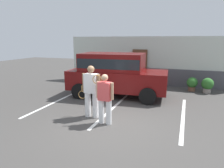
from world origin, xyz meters
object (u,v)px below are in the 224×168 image
object	(u,v)px
parked_suv	(115,72)
tennis_player_woman	(105,98)
tennis_player_man	(91,91)
potted_plant_by_porch	(192,83)
potted_plant_secondary	(207,85)

from	to	relation	value
parked_suv	tennis_player_woman	world-z (taller)	parked_suv
parked_suv	tennis_player_man	world-z (taller)	parked_suv
parked_suv	tennis_player_man	xyz separation A→B (m)	(0.13, -2.91, -0.20)
tennis_player_woman	tennis_player_man	bearing A→B (deg)	-25.71
parked_suv	potted_plant_by_porch	size ratio (longest dim) A/B	6.43
parked_suv	tennis_player_woman	size ratio (longest dim) A/B	2.91
tennis_player_woman	potted_plant_secondary	distance (m)	6.41
tennis_player_man	potted_plant_secondary	xyz separation A→B (m)	(4.09, 5.01, -0.51)
tennis_player_man	potted_plant_by_porch	bearing A→B (deg)	-121.19
parked_suv	tennis_player_woman	xyz separation A→B (m)	(0.79, -3.30, -0.29)
parked_suv	tennis_player_man	size ratio (longest dim) A/B	2.59
parked_suv	potted_plant_by_porch	xyz separation A→B (m)	(3.50, 2.30, -0.74)
parked_suv	potted_plant_secondary	xyz separation A→B (m)	(4.22, 2.10, -0.71)
parked_suv	potted_plant_by_porch	world-z (taller)	parked_suv
potted_plant_by_porch	potted_plant_secondary	world-z (taller)	potted_plant_secondary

